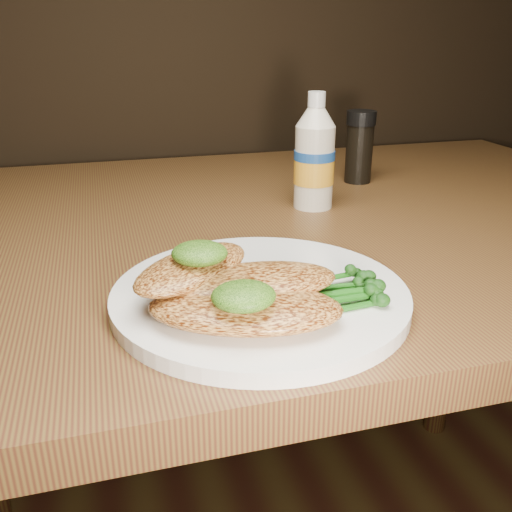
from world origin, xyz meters
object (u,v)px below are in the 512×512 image
object	(u,v)px
plate	(260,296)
pepper_grinder	(359,147)
dining_table	(284,431)
mayo_bottle	(315,151)

from	to	relation	value
plate	pepper_grinder	size ratio (longest dim) A/B	2.39
dining_table	pepper_grinder	world-z (taller)	pepper_grinder
plate	mayo_bottle	bearing A→B (deg)	60.08
dining_table	pepper_grinder	bearing A→B (deg)	38.66
plate	mayo_bottle	distance (m)	0.32
dining_table	pepper_grinder	xyz separation A→B (m)	(0.16, 0.13, 0.43)
plate	dining_table	bearing A→B (deg)	65.67
mayo_bottle	dining_table	bearing A→B (deg)	-154.37
dining_table	plate	bearing A→B (deg)	-114.33
dining_table	plate	distance (m)	0.47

